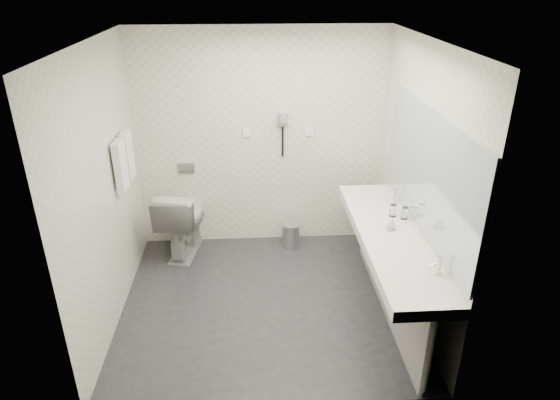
{
  "coord_description": "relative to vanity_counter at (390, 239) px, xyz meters",
  "views": [
    {
      "loc": [
        -0.11,
        -3.99,
        3.0
      ],
      "look_at": [
        0.15,
        0.15,
        1.05
      ],
      "focal_mm": 31.45,
      "sensor_mm": 36.0,
      "label": 1
    }
  ],
  "objects": [
    {
      "name": "vanity_post_near",
      "position": [
        0.05,
        -1.04,
        -0.42
      ],
      "size": [
        0.06,
        0.06,
        0.75
      ],
      "primitive_type": "cylinder",
      "color": "silver",
      "rests_on": "floor"
    },
    {
      "name": "floor",
      "position": [
        -1.12,
        0.2,
        -0.8
      ],
      "size": [
        2.8,
        2.8,
        0.0
      ],
      "primitive_type": "plane",
      "color": "#28282D",
      "rests_on": "ground"
    },
    {
      "name": "bin_lid",
      "position": [
        -0.79,
        1.27,
        -0.51
      ],
      "size": [
        0.2,
        0.2,
        0.02
      ],
      "primitive_type": "cylinder",
      "color": "#B2B5BA",
      "rests_on": "pedal_bin"
    },
    {
      "name": "vanity_panel",
      "position": [
        0.02,
        0.0,
        -0.42
      ],
      "size": [
        0.03,
        2.15,
        0.75
      ],
      "primitive_type": "cube",
      "color": "#9B9993",
      "rests_on": "floor"
    },
    {
      "name": "switch_plate_b",
      "position": [
        -0.57,
        1.49,
        0.55
      ],
      "size": [
        0.09,
        0.02,
        0.09
      ],
      "primitive_type": "cube",
      "color": "white",
      "rests_on": "wall_back"
    },
    {
      "name": "basin_far",
      "position": [
        0.0,
        0.65,
        0.04
      ],
      "size": [
        0.4,
        0.31,
        0.05
      ],
      "primitive_type": "ellipsoid",
      "color": "white",
      "rests_on": "vanity_counter"
    },
    {
      "name": "vanity_post_far",
      "position": [
        0.05,
        1.04,
        -0.42
      ],
      "size": [
        0.06,
        0.06,
        0.75
      ],
      "primitive_type": "cylinder",
      "color": "silver",
      "rests_on": "floor"
    },
    {
      "name": "dryer_barrel",
      "position": [
        -0.88,
        1.4,
        0.73
      ],
      "size": [
        0.08,
        0.14,
        0.08
      ],
      "primitive_type": "cylinder",
      "rotation": [
        1.57,
        0.0,
        0.0
      ],
      "color": "gray",
      "rests_on": "dryer_cradle"
    },
    {
      "name": "wall_back",
      "position": [
        -1.12,
        1.5,
        0.45
      ],
      "size": [
        2.8,
        0.0,
        2.8
      ],
      "primitive_type": "plane",
      "rotation": [
        1.57,
        0.0,
        0.0
      ],
      "color": "silver",
      "rests_on": "floor"
    },
    {
      "name": "dryer_cradle",
      "position": [
        -0.88,
        1.47,
        0.7
      ],
      "size": [
        0.1,
        0.04,
        0.14
      ],
      "primitive_type": "cube",
      "color": "gray",
      "rests_on": "wall_back"
    },
    {
      "name": "glass_left",
      "position": [
        0.21,
        0.28,
        0.11
      ],
      "size": [
        0.09,
        0.09,
        0.12
      ],
      "primitive_type": "cylinder",
      "rotation": [
        0.0,
        0.0,
        0.4
      ],
      "color": "silver",
      "rests_on": "vanity_counter"
    },
    {
      "name": "towel_far",
      "position": [
        -2.46,
        0.89,
        0.53
      ],
      "size": [
        0.07,
        0.24,
        0.48
      ],
      "primitive_type": "cube",
      "color": "white",
      "rests_on": "towel_rail"
    },
    {
      "name": "dryer_cord",
      "position": [
        -0.88,
        1.46,
        0.45
      ],
      "size": [
        0.02,
        0.02,
        0.35
      ],
      "primitive_type": "cylinder",
      "color": "black",
      "rests_on": "dryer_cradle"
    },
    {
      "name": "pedal_bin",
      "position": [
        -0.79,
        1.27,
        -0.66
      ],
      "size": [
        0.27,
        0.27,
        0.29
      ],
      "primitive_type": "cylinder",
      "rotation": [
        0.0,
        0.0,
        0.43
      ],
      "color": "#B2B5BA",
      "rests_on": "floor"
    },
    {
      "name": "toilet",
      "position": [
        -2.04,
        1.24,
        -0.39
      ],
      "size": [
        0.59,
        0.88,
        0.82
      ],
      "primitive_type": "imported",
      "rotation": [
        0.0,
        0.0,
        2.98
      ],
      "color": "white",
      "rests_on": "floor"
    },
    {
      "name": "switch_plate_a",
      "position": [
        -1.27,
        1.49,
        0.55
      ],
      "size": [
        0.09,
        0.02,
        0.09
      ],
      "primitive_type": "cube",
      "color": "white",
      "rests_on": "wall_back"
    },
    {
      "name": "glass_right",
      "position": [
        0.11,
        0.34,
        0.11
      ],
      "size": [
        0.07,
        0.07,
        0.12
      ],
      "primitive_type": "cylinder",
      "rotation": [
        0.0,
        0.0,
        0.03
      ],
      "color": "silver",
      "rests_on": "vanity_counter"
    },
    {
      "name": "vanity_counter",
      "position": [
        0.0,
        0.0,
        0.0
      ],
      "size": [
        0.55,
        2.2,
        0.1
      ],
      "primitive_type": "cube",
      "color": "white",
      "rests_on": "floor"
    },
    {
      "name": "wall_front",
      "position": [
        -1.12,
        -1.1,
        0.45
      ],
      "size": [
        2.8,
        0.0,
        2.8
      ],
      "primitive_type": "plane",
      "rotation": [
        -1.57,
        0.0,
        0.0
      ],
      "color": "silver",
      "rests_on": "floor"
    },
    {
      "name": "flush_plate",
      "position": [
        -1.98,
        1.49,
        0.15
      ],
      "size": [
        0.18,
        0.02,
        0.12
      ],
      "primitive_type": "cube",
      "color": "#B2B5BA",
      "rests_on": "wall_back"
    },
    {
      "name": "faucet_near",
      "position": [
        0.19,
        -0.65,
        0.12
      ],
      "size": [
        0.04,
        0.04,
        0.15
      ],
      "primitive_type": "cylinder",
      "color": "silver",
      "rests_on": "vanity_counter"
    },
    {
      "name": "faucet_far",
      "position": [
        0.19,
        0.65,
        0.12
      ],
      "size": [
        0.04,
        0.04,
        0.15
      ],
      "primitive_type": "cylinder",
      "color": "silver",
      "rests_on": "vanity_counter"
    },
    {
      "name": "wall_left",
      "position": [
        -2.52,
        0.2,
        0.45
      ],
      "size": [
        0.0,
        2.6,
        2.6
      ],
      "primitive_type": "plane",
      "rotation": [
        1.57,
        0.0,
        1.57
      ],
      "color": "silver",
      "rests_on": "floor"
    },
    {
      "name": "soap_bottle_b",
      "position": [
        0.03,
        0.08,
        0.1
      ],
      "size": [
        0.1,
        0.1,
        0.09
      ],
      "primitive_type": "imported",
      "rotation": [
        0.0,
        0.0,
        -0.71
      ],
      "color": "silver",
      "rests_on": "vanity_counter"
    },
    {
      "name": "basin_near",
      "position": [
        0.0,
        -0.65,
        0.04
      ],
      "size": [
        0.4,
        0.31,
        0.05
      ],
      "primitive_type": "ellipsoid",
      "color": "white",
      "rests_on": "vanity_counter"
    },
    {
      "name": "wall_right",
      "position": [
        0.27,
        0.2,
        0.45
      ],
      "size": [
        0.0,
        2.6,
        2.6
      ],
      "primitive_type": "plane",
      "rotation": [
        1.57,
        0.0,
        -1.57
      ],
      "color": "silver",
      "rests_on": "floor"
    },
    {
      "name": "towel_rail",
      "position": [
        -2.47,
        0.75,
        0.75
      ],
      "size": [
        0.02,
        0.62,
        0.02
      ],
      "primitive_type": "cylinder",
      "rotation": [
        1.57,
        0.0,
        0.0
      ],
      "color": "silver",
      "rests_on": "wall_left"
    },
    {
      "name": "towel_near",
      "position": [
        -2.46,
        0.61,
        0.53
      ],
      "size": [
        0.07,
        0.24,
        0.48
      ],
      "primitive_type": "cube",
      "color": "white",
      "rests_on": "towel_rail"
    },
    {
      "name": "mirror",
      "position": [
        0.26,
        0.0,
        0.65
      ],
      "size": [
        0.02,
        2.2,
        1.05
      ],
      "primitive_type": "cube",
      "color": "#B2BCC6",
      "rests_on": "wall_right"
    },
    {
      "name": "soap_bottle_a",
      "position": [
        0.0,
        0.06,
        0.1
      ],
      "size": [
        0.05,
        0.05,
        0.09
      ],
      "primitive_type": "imported",
      "rotation": [
        0.0,
        0.0,
        0.33
      ],
      "color": "silver",
      "rests_on": "vanity_counter"
    },
    {
      "name": "ceiling",
      "position": [
        -1.12,
        0.2,
        1.7
      ],
      "size": [
        2.8,
        2.8,
        0.0
      ],
      "primitive_type": "plane",
      "rotation": [
        3.14,
        0.0,
        0.0
      ],
      "color": "white",
      "rests_on": "wall_back"
    }
  ]
}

